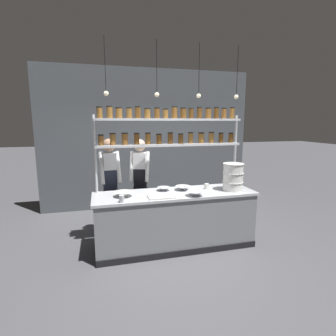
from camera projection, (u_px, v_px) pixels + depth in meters
ground_plane at (175, 246)px, 4.38m from camera, size 40.00×40.00×0.00m
back_wall at (149, 139)px, 6.29m from camera, size 5.01×0.12×3.27m
prep_counter at (175, 220)px, 4.30m from camera, size 2.61×0.76×0.92m
spice_shelf_unit at (169, 133)px, 4.37m from camera, size 2.49×0.28×2.30m
chef_left at (110, 180)px, 4.64m from camera, size 0.39×0.32×1.76m
chef_center at (140, 179)px, 4.85m from camera, size 0.42×0.35×1.74m
container_stack at (233, 177)px, 4.32m from camera, size 0.34×0.34×0.45m
cutting_board at (161, 197)px, 3.95m from camera, size 0.40×0.26×0.02m
prep_bowl_near_left at (124, 194)px, 3.99m from camera, size 0.29×0.29×0.08m
prep_bowl_center_front at (183, 188)px, 4.37m from camera, size 0.25×0.25×0.07m
prep_bowl_center_back at (164, 189)px, 4.34m from camera, size 0.22×0.22×0.06m
prep_bowl_near_right at (195, 194)px, 4.03m from camera, size 0.27×0.27×0.07m
serving_cup_front at (122, 199)px, 3.70m from camera, size 0.08×0.08×0.10m
serving_cup_by_board at (207, 186)px, 4.43m from camera, size 0.08×0.08×0.09m
pendant_light_row at (177, 92)px, 3.96m from camera, size 2.12×0.07×0.81m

